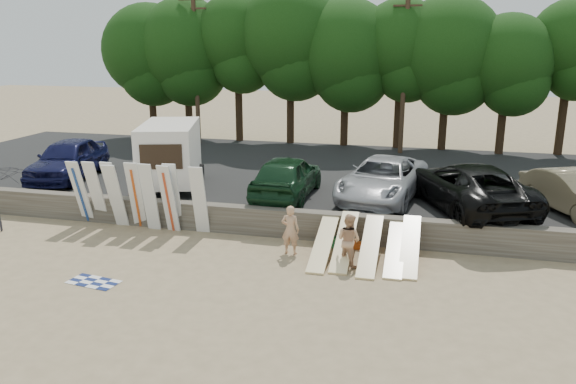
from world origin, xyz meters
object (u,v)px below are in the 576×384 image
object	(u,v)px
box_trailer	(170,152)
beachgoer_a	(290,230)
cooler	(335,242)
beachgoer_b	(349,240)
car_4	(574,193)
car_2	(383,179)
car_0	(68,159)
car_3	(469,186)
car_1	(287,176)

from	to	relation	value
box_trailer	beachgoer_a	world-z (taller)	box_trailer
cooler	beachgoer_b	bearing A→B (deg)	-75.86
beachgoer_a	cooler	bearing A→B (deg)	-141.98
car_4	car_2	bearing A→B (deg)	153.53
car_4	cooler	distance (m)	8.96
car_0	cooler	world-z (taller)	car_0
beachgoer_b	car_3	bearing A→B (deg)	-99.64
car_3	cooler	size ratio (longest dim) A/B	16.45
beachgoer_b	cooler	xyz separation A→B (m)	(-0.65, 1.50, -0.67)
car_1	beachgoer_b	world-z (taller)	car_1
car_1	car_0	bearing A→B (deg)	-2.51
beachgoer_b	cooler	world-z (taller)	beachgoer_b
car_0	car_3	size ratio (longest dim) A/B	0.85
car_2	car_3	world-z (taller)	car_3
car_2	beachgoer_b	distance (m)	5.45
box_trailer	car_3	world-z (taller)	box_trailer
box_trailer	car_3	xyz separation A→B (m)	(12.03, -0.23, -0.66)
car_3	cooler	xyz separation A→B (m)	(-4.40, -3.28, -1.41)
car_0	cooler	bearing A→B (deg)	-26.55
car_0	beachgoer_b	world-z (taller)	car_0
box_trailer	beachgoer_b	bearing A→B (deg)	-48.16
car_1	car_3	size ratio (longest dim) A/B	0.81
box_trailer	car_3	bearing A→B (deg)	-18.08
car_1	beachgoer_b	distance (m)	5.71
car_2	car_3	size ratio (longest dim) A/B	0.92
car_4	beachgoer_a	distance (m)	10.51
box_trailer	car_1	distance (m)	5.19
box_trailer	car_1	size ratio (longest dim) A/B	0.94
car_0	beachgoer_a	size ratio (longest dim) A/B	3.22
car_4	car_0	bearing A→B (deg)	154.68
beachgoer_a	beachgoer_b	distance (m)	2.04
car_1	car_2	bearing A→B (deg)	-168.78
box_trailer	car_0	bearing A→B (deg)	159.40
car_4	beachgoer_a	world-z (taller)	car_4
car_1	car_4	world-z (taller)	car_1
beachgoer_b	cooler	size ratio (longest dim) A/B	4.36
box_trailer	car_4	world-z (taller)	box_trailer
beachgoer_a	beachgoer_b	bearing A→B (deg)	166.85
car_1	car_4	xyz separation A→B (m)	(10.55, 0.49, -0.11)
beachgoer_b	beachgoer_a	bearing A→B (deg)	13.78
car_3	beachgoer_b	xyz separation A→B (m)	(-3.75, -4.78, -0.74)
car_0	car_1	distance (m)	10.31
car_2	beachgoer_b	world-z (taller)	car_2
box_trailer	beachgoer_a	bearing A→B (deg)	-52.45
car_0	car_1	xyz separation A→B (m)	(10.29, -0.62, -0.04)
box_trailer	cooler	world-z (taller)	box_trailer
car_1	cooler	size ratio (longest dim) A/B	13.24
car_3	car_4	distance (m)	3.68
car_1	car_2	xyz separation A→B (m)	(3.70, 0.67, -0.06)
car_2	cooler	size ratio (longest dim) A/B	15.15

